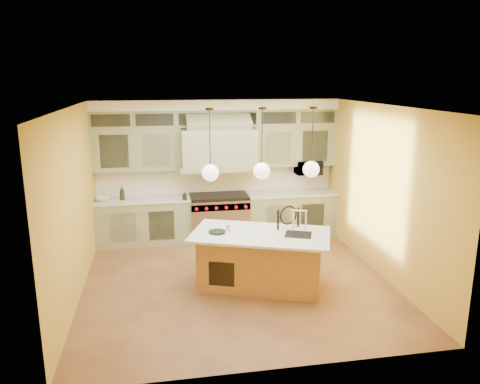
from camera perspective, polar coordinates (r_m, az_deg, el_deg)
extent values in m
plane|color=brown|center=(8.02, -0.45, -10.75)|extent=(5.00, 5.00, 0.00)
plane|color=white|center=(7.30, -0.49, 10.42)|extent=(5.00, 5.00, 0.00)
plane|color=gold|center=(9.94, -2.89, 2.89)|extent=(5.00, 0.00, 5.00)
plane|color=gold|center=(5.20, 4.21, -7.48)|extent=(5.00, 0.00, 5.00)
plane|color=gold|center=(7.54, -19.56, -1.47)|extent=(0.00, 5.00, 5.00)
plane|color=gold|center=(8.31, 16.79, 0.12)|extent=(0.00, 5.00, 5.00)
cube|color=gray|center=(9.80, -11.62, -3.58)|extent=(1.90, 0.65, 0.90)
cube|color=gray|center=(10.18, 6.11, -2.71)|extent=(1.90, 0.65, 0.90)
cube|color=silver|center=(9.67, -11.75, -0.92)|extent=(1.90, 0.68, 0.04)
cube|color=silver|center=(10.06, 6.18, -0.14)|extent=(1.90, 0.68, 0.04)
cube|color=silver|center=(9.97, -2.86, 1.57)|extent=(5.00, 0.04, 0.56)
cube|color=gray|center=(9.62, -12.47, 5.08)|extent=(1.75, 0.35, 0.85)
cube|color=gray|center=(10.03, 6.50, 5.66)|extent=(1.75, 0.35, 0.85)
cube|color=gray|center=(9.52, -2.66, 5.45)|extent=(1.50, 0.70, 0.75)
cube|color=gray|center=(9.58, -2.63, 3.08)|extent=(1.60, 0.76, 0.10)
cube|color=#333833|center=(9.62, -2.83, 8.99)|extent=(5.00, 0.35, 0.35)
cube|color=white|center=(9.58, -2.84, 10.62)|extent=(5.00, 0.47, 0.20)
cube|color=silver|center=(9.85, -2.56, -3.22)|extent=(1.20, 0.70, 0.90)
cube|color=black|center=(9.72, -2.59, -0.51)|extent=(1.20, 0.70, 0.06)
cube|color=silver|center=(9.45, -2.32, -1.86)|extent=(1.20, 0.06, 0.14)
cube|color=olive|center=(7.68, 2.54, -8.33)|extent=(2.12, 1.54, 0.88)
cube|color=silver|center=(7.47, 2.52, -5.20)|extent=(2.44, 1.87, 0.04)
cube|color=black|center=(7.46, 7.12, -5.33)|extent=(0.52, 0.49, 0.05)
cylinder|color=black|center=(7.54, 6.09, -9.35)|extent=(0.04, 0.04, 0.75)
cylinder|color=black|center=(7.74, 8.55, -8.80)|extent=(0.04, 0.04, 0.75)
cylinder|color=black|center=(7.84, 4.57, -8.37)|extent=(0.04, 0.04, 0.75)
cylinder|color=black|center=(8.04, 6.96, -7.87)|extent=(0.04, 0.04, 0.75)
cube|color=black|center=(7.65, 6.62, -5.84)|extent=(0.56, 0.56, 0.05)
torus|color=black|center=(7.69, 5.92, -2.84)|extent=(0.32, 0.12, 0.33)
imported|color=black|center=(10.13, 8.31, 2.96)|extent=(0.54, 0.37, 0.30)
imported|color=black|center=(9.64, -14.19, -0.13)|extent=(0.11, 0.11, 0.28)
imported|color=black|center=(9.41, -6.78, -0.44)|extent=(0.08, 0.08, 0.18)
imported|color=silver|center=(9.69, -16.20, -0.79)|extent=(0.34, 0.34, 0.08)
imported|color=silver|center=(7.60, -1.41, -4.36)|extent=(0.10, 0.10, 0.09)
cylinder|color=#2D2319|center=(6.99, -3.75, 10.07)|extent=(0.12, 0.12, 0.03)
cylinder|color=#2D2319|center=(7.04, -3.70, 6.46)|extent=(0.02, 0.02, 0.93)
sphere|color=white|center=(7.12, -3.63, 2.34)|extent=(0.26, 0.26, 0.26)
cylinder|color=#2D2319|center=(7.13, 2.75, 10.16)|extent=(0.12, 0.12, 0.03)
cylinder|color=#2D2319|center=(7.17, 2.71, 6.61)|extent=(0.02, 0.02, 0.93)
sphere|color=white|center=(7.25, 2.66, 2.57)|extent=(0.26, 0.26, 0.26)
cylinder|color=#2D2319|center=(7.35, 8.94, 10.12)|extent=(0.12, 0.12, 0.03)
cylinder|color=#2D2319|center=(7.39, 8.81, 6.67)|extent=(0.02, 0.02, 0.93)
sphere|color=white|center=(7.47, 8.67, 2.75)|extent=(0.26, 0.26, 0.26)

